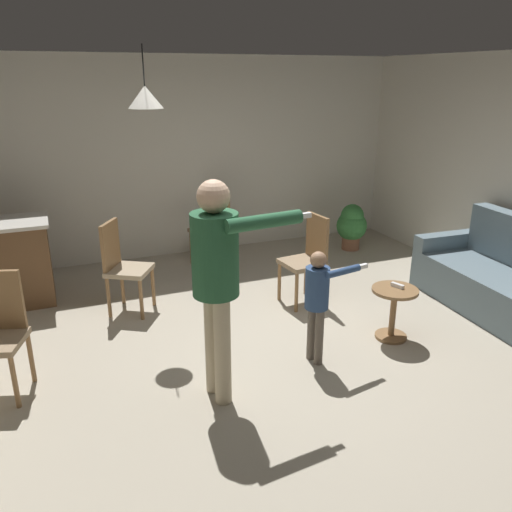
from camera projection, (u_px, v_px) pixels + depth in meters
ground at (277, 354)px, 4.76m from camera, size 7.68×7.68×0.00m
wall_back at (183, 158)px, 7.10m from camera, size 6.40×0.10×2.70m
couch_floral at (499, 280)px, 5.60m from camera, size 0.95×1.84×1.00m
side_table_by_couch at (393, 307)px, 4.95m from camera, size 0.44×0.44×0.52m
person_adult at (217, 269)px, 3.80m from camera, size 0.88×0.51×1.76m
person_child at (318, 295)px, 4.44m from camera, size 0.57×0.30×1.04m
dining_chair_by_counter at (308, 256)px, 5.69m from camera, size 0.46×0.46×1.00m
dining_chair_centre_back at (214, 224)px, 6.91m from camera, size 0.55×0.55×1.00m
dining_chair_spare at (122, 264)px, 5.46m from camera, size 0.58×0.58×1.00m
potted_plant_corner at (352, 225)px, 7.50m from camera, size 0.44×0.44×0.68m
spare_remote_on_table at (397, 286)px, 4.92m from camera, size 0.08×0.13×0.04m
ceiling_light_pendant at (145, 97)px, 4.67m from camera, size 0.32×0.32×0.55m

